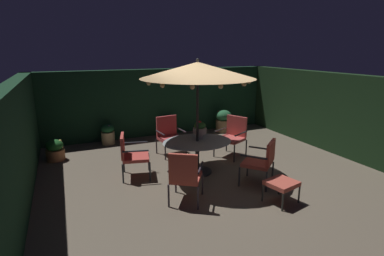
{
  "coord_description": "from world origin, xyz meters",
  "views": [
    {
      "loc": [
        -2.93,
        -5.6,
        2.73
      ],
      "look_at": [
        -0.26,
        0.56,
        0.97
      ],
      "focal_mm": 28.24,
      "sensor_mm": 36.0,
      "label": 1
    }
  ],
  "objects_px": {
    "potted_plant_left_far": "(108,134)",
    "patio_chair_northeast": "(169,134)",
    "ottoman_footrest": "(282,184)",
    "patio_umbrella": "(198,70)",
    "patio_chair_north": "(233,134)",
    "potted_plant_right_far": "(168,126)",
    "potted_plant_back_center": "(223,121)",
    "patio_chair_south": "(262,159)",
    "patio_dining_table": "(197,148)",
    "potted_plant_right_near": "(55,150)",
    "patio_chair_southeast": "(185,174)",
    "patio_chair_east": "(131,153)",
    "centerpiece_planter": "(200,129)"
  },
  "relations": [
    {
      "from": "centerpiece_planter",
      "to": "patio_chair_south",
      "type": "xyz_separation_m",
      "value": [
        0.82,
        -1.26,
        -0.43
      ]
    },
    {
      "from": "patio_dining_table",
      "to": "potted_plant_right_near",
      "type": "distance_m",
      "value": 3.67
    },
    {
      "from": "patio_chair_northeast",
      "to": "potted_plant_back_center",
      "type": "relative_size",
      "value": 1.34
    },
    {
      "from": "potted_plant_back_center",
      "to": "patio_umbrella",
      "type": "bearing_deg",
      "value": -128.58
    },
    {
      "from": "patio_chair_northeast",
      "to": "patio_umbrella",
      "type": "bearing_deg",
      "value": -83.9
    },
    {
      "from": "patio_chair_north",
      "to": "patio_chair_southeast",
      "type": "bearing_deg",
      "value": -138.3
    },
    {
      "from": "centerpiece_planter",
      "to": "ottoman_footrest",
      "type": "relative_size",
      "value": 0.69
    },
    {
      "from": "patio_chair_south",
      "to": "potted_plant_right_far",
      "type": "relative_size",
      "value": 1.43
    },
    {
      "from": "patio_dining_table",
      "to": "potted_plant_left_far",
      "type": "xyz_separation_m",
      "value": [
        -1.54,
        2.99,
        -0.27
      ]
    },
    {
      "from": "patio_chair_south",
      "to": "potted_plant_left_far",
      "type": "bearing_deg",
      "value": 121.25
    },
    {
      "from": "patio_umbrella",
      "to": "patio_chair_southeast",
      "type": "distance_m",
      "value": 2.27
    },
    {
      "from": "potted_plant_left_far",
      "to": "patio_chair_northeast",
      "type": "bearing_deg",
      "value": -47.71
    },
    {
      "from": "ottoman_footrest",
      "to": "potted_plant_right_near",
      "type": "xyz_separation_m",
      "value": [
        -3.79,
        4.02,
        -0.1
      ]
    },
    {
      "from": "patio_umbrella",
      "to": "potted_plant_right_near",
      "type": "relative_size",
      "value": 4.73
    },
    {
      "from": "patio_dining_table",
      "to": "patio_chair_southeast",
      "type": "bearing_deg",
      "value": -123.0
    },
    {
      "from": "patio_dining_table",
      "to": "patio_chair_northeast",
      "type": "distance_m",
      "value": 1.48
    },
    {
      "from": "patio_chair_north",
      "to": "ottoman_footrest",
      "type": "relative_size",
      "value": 1.71
    },
    {
      "from": "potted_plant_back_center",
      "to": "centerpiece_planter",
      "type": "bearing_deg",
      "value": -128.46
    },
    {
      "from": "ottoman_footrest",
      "to": "potted_plant_right_near",
      "type": "relative_size",
      "value": 1.12
    },
    {
      "from": "patio_chair_north",
      "to": "potted_plant_right_far",
      "type": "distance_m",
      "value": 2.64
    },
    {
      "from": "patio_umbrella",
      "to": "patio_chair_north",
      "type": "xyz_separation_m",
      "value": [
        1.32,
        0.66,
        -1.71
      ]
    },
    {
      "from": "patio_chair_south",
      "to": "potted_plant_back_center",
      "type": "distance_m",
      "value": 4.16
    },
    {
      "from": "patio_umbrella",
      "to": "potted_plant_left_far",
      "type": "bearing_deg",
      "value": 117.29
    },
    {
      "from": "patio_chair_south",
      "to": "potted_plant_right_far",
      "type": "xyz_separation_m",
      "value": [
        -0.56,
        4.23,
        -0.22
      ]
    },
    {
      "from": "potted_plant_right_far",
      "to": "potted_plant_right_near",
      "type": "relative_size",
      "value": 1.23
    },
    {
      "from": "patio_chair_east",
      "to": "potted_plant_back_center",
      "type": "xyz_separation_m",
      "value": [
        3.69,
        2.51,
        -0.17
      ]
    },
    {
      "from": "centerpiece_planter",
      "to": "patio_chair_east",
      "type": "bearing_deg",
      "value": 173.44
    },
    {
      "from": "patio_chair_northeast",
      "to": "potted_plant_left_far",
      "type": "xyz_separation_m",
      "value": [
        -1.39,
        1.52,
        -0.24
      ]
    },
    {
      "from": "potted_plant_right_near",
      "to": "ottoman_footrest",
      "type": "bearing_deg",
      "value": -46.63
    },
    {
      "from": "patio_chair_south",
      "to": "patio_umbrella",
      "type": "bearing_deg",
      "value": 130.38
    },
    {
      "from": "patio_umbrella",
      "to": "potted_plant_left_far",
      "type": "relative_size",
      "value": 4.19
    },
    {
      "from": "potted_plant_right_far",
      "to": "potted_plant_back_center",
      "type": "height_order",
      "value": "potted_plant_back_center"
    },
    {
      "from": "patio_dining_table",
      "to": "centerpiece_planter",
      "type": "height_order",
      "value": "centerpiece_planter"
    },
    {
      "from": "patio_chair_north",
      "to": "potted_plant_left_far",
      "type": "bearing_deg",
      "value": 140.84
    },
    {
      "from": "ottoman_footrest",
      "to": "patio_chair_north",
      "type": "bearing_deg",
      "value": 78.94
    },
    {
      "from": "potted_plant_left_far",
      "to": "patio_chair_north",
      "type": "bearing_deg",
      "value": -39.16
    },
    {
      "from": "patio_dining_table",
      "to": "potted_plant_right_far",
      "type": "xyz_separation_m",
      "value": [
        0.39,
        3.11,
        -0.25
      ]
    },
    {
      "from": "patio_chair_east",
      "to": "patio_chair_southeast",
      "type": "xyz_separation_m",
      "value": [
        0.63,
        -1.56,
        0.02
      ]
    },
    {
      "from": "patio_chair_north",
      "to": "potted_plant_right_near",
      "type": "relative_size",
      "value": 1.92
    },
    {
      "from": "patio_chair_northeast",
      "to": "ottoman_footrest",
      "type": "distance_m",
      "value": 3.5
    },
    {
      "from": "patio_dining_table",
      "to": "patio_chair_north",
      "type": "relative_size",
      "value": 1.52
    },
    {
      "from": "patio_chair_southeast",
      "to": "ottoman_footrest",
      "type": "xyz_separation_m",
      "value": [
        1.62,
        -0.65,
        -0.21
      ]
    },
    {
      "from": "patio_chair_southeast",
      "to": "potted_plant_right_near",
      "type": "distance_m",
      "value": 4.01
    },
    {
      "from": "patio_chair_south",
      "to": "potted_plant_right_near",
      "type": "distance_m",
      "value": 5.1
    },
    {
      "from": "patio_dining_table",
      "to": "patio_chair_north",
      "type": "xyz_separation_m",
      "value": [
        1.32,
        0.66,
        0.0
      ]
    },
    {
      "from": "potted_plant_back_center",
      "to": "potted_plant_left_far",
      "type": "bearing_deg",
      "value": 177.66
    },
    {
      "from": "patio_umbrella",
      "to": "patio_chair_east",
      "type": "bearing_deg",
      "value": 167.09
    },
    {
      "from": "patio_umbrella",
      "to": "patio_chair_north",
      "type": "height_order",
      "value": "patio_umbrella"
    },
    {
      "from": "patio_dining_table",
      "to": "patio_chair_northeast",
      "type": "bearing_deg",
      "value": 96.1
    },
    {
      "from": "patio_chair_north",
      "to": "potted_plant_back_center",
      "type": "xyz_separation_m",
      "value": [
        0.94,
        2.18,
        -0.2
      ]
    }
  ]
}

